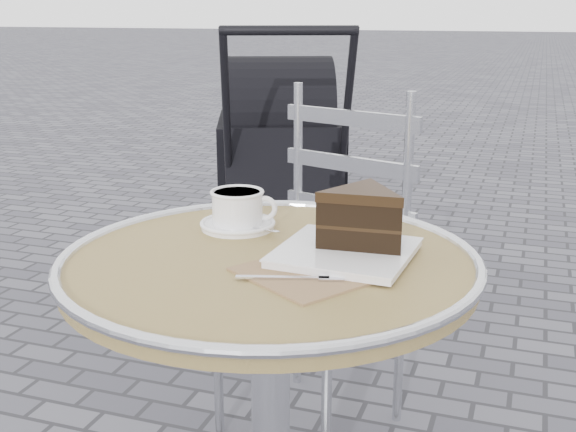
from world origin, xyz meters
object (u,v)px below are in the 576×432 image
(cappuccino_set, at_px, (238,211))
(bistro_chair, at_px, (333,222))
(cafe_table, at_px, (270,345))
(cake_plate_set, at_px, (358,226))
(baby_stroller, at_px, (281,168))

(cappuccino_set, relative_size, bistro_chair, 0.17)
(cafe_table, relative_size, cake_plate_set, 2.05)
(cafe_table, relative_size, bistro_chair, 0.79)
(cafe_table, bearing_deg, cappuccino_set, 129.16)
(cappuccino_set, distance_m, baby_stroller, 1.69)
(bistro_chair, relative_size, baby_stroller, 0.82)
(cappuccino_set, bearing_deg, cake_plate_set, -32.21)
(cafe_table, xyz_separation_m, cake_plate_set, (0.14, 0.06, 0.22))
(cake_plate_set, bearing_deg, baby_stroller, 116.98)
(baby_stroller, bearing_deg, bistro_chair, -85.24)
(cafe_table, bearing_deg, bistro_chair, 97.08)
(cafe_table, xyz_separation_m, cappuccino_set, (-0.12, 0.14, 0.20))
(cafe_table, height_order, cappuccino_set, cappuccino_set)
(cafe_table, relative_size, baby_stroller, 0.65)
(cafe_table, distance_m, cappuccino_set, 0.27)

